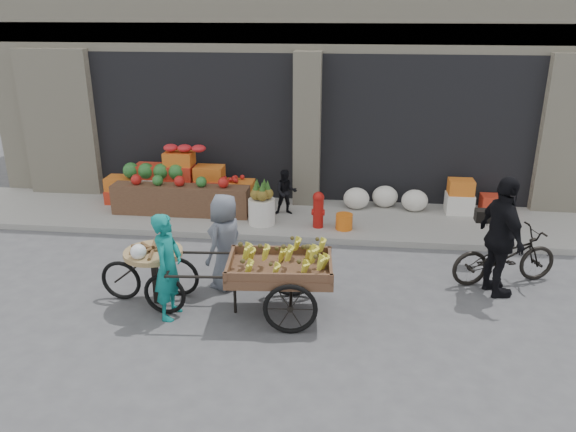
# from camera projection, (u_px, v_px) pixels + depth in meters

# --- Properties ---
(ground) EXTENTS (80.00, 80.00, 0.00)m
(ground) POSITION_uv_depth(u_px,v_px,m) (274.00, 330.00, 7.60)
(ground) COLOR #424244
(ground) RESTS_ON ground
(sidewalk) EXTENTS (18.00, 2.20, 0.12)m
(sidewalk) POSITION_uv_depth(u_px,v_px,m) (302.00, 219.00, 11.39)
(sidewalk) COLOR gray
(sidewalk) RESTS_ON ground
(building) EXTENTS (14.00, 6.45, 7.00)m
(building) POSITION_uv_depth(u_px,v_px,m) (318.00, 38.00, 13.88)
(building) COLOR beige
(building) RESTS_ON ground
(fruit_display) EXTENTS (3.10, 1.12, 1.24)m
(fruit_display) POSITION_uv_depth(u_px,v_px,m) (186.00, 182.00, 11.70)
(fruit_display) COLOR red
(fruit_display) RESTS_ON sidewalk
(pineapple_bin) EXTENTS (0.52, 0.52, 0.50)m
(pineapple_bin) POSITION_uv_depth(u_px,v_px,m) (262.00, 212.00, 10.89)
(pineapple_bin) COLOR silver
(pineapple_bin) RESTS_ON sidewalk
(fire_hydrant) EXTENTS (0.22, 0.22, 0.71)m
(fire_hydrant) POSITION_uv_depth(u_px,v_px,m) (318.00, 208.00, 10.68)
(fire_hydrant) COLOR #A5140F
(fire_hydrant) RESTS_ON sidewalk
(orange_bucket) EXTENTS (0.32, 0.32, 0.30)m
(orange_bucket) POSITION_uv_depth(u_px,v_px,m) (344.00, 222.00, 10.66)
(orange_bucket) COLOR orange
(orange_bucket) RESTS_ON sidewalk
(right_bay_goods) EXTENTS (3.35, 0.60, 0.70)m
(right_bay_goods) POSITION_uv_depth(u_px,v_px,m) (432.00, 198.00, 11.54)
(right_bay_goods) COLOR silver
(right_bay_goods) RESTS_ON sidewalk
(seated_person) EXTENTS (0.51, 0.43, 0.93)m
(seated_person) POSITION_uv_depth(u_px,v_px,m) (286.00, 192.00, 11.33)
(seated_person) COLOR black
(seated_person) RESTS_ON sidewalk
(banana_cart) EXTENTS (2.54, 1.20, 1.03)m
(banana_cart) POSITION_uv_depth(u_px,v_px,m) (276.00, 266.00, 7.75)
(banana_cart) COLOR brown
(banana_cart) RESTS_ON ground
(vendor_woman) EXTENTS (0.42, 0.59, 1.53)m
(vendor_woman) POSITION_uv_depth(u_px,v_px,m) (168.00, 266.00, 7.69)
(vendor_woman) COLOR #0F736E
(vendor_woman) RESTS_ON ground
(tricycle_cart) EXTENTS (1.44, 0.90, 0.95)m
(tricycle_cart) POSITION_uv_depth(u_px,v_px,m) (154.00, 268.00, 8.11)
(tricycle_cart) COLOR #9E7F51
(tricycle_cart) RESTS_ON ground
(vendor_grey) EXTENTS (0.73, 0.86, 1.50)m
(vendor_grey) POSITION_uv_depth(u_px,v_px,m) (225.00, 241.00, 8.54)
(vendor_grey) COLOR slate
(vendor_grey) RESTS_ON ground
(bicycle) EXTENTS (1.81, 1.07, 0.90)m
(bicycle) POSITION_uv_depth(u_px,v_px,m) (504.00, 256.00, 8.76)
(bicycle) COLOR black
(bicycle) RESTS_ON ground
(cyclist) EXTENTS (0.74, 1.17, 1.85)m
(cyclist) POSITION_uv_depth(u_px,v_px,m) (501.00, 237.00, 8.24)
(cyclist) COLOR black
(cyclist) RESTS_ON ground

